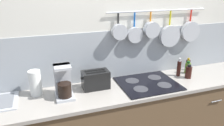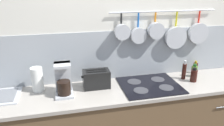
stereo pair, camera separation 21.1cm
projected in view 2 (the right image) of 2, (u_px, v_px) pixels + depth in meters
wall_back at (130, 45)px, 2.44m from camera, size 7.20×0.16×2.60m
cabinet_base at (136, 125)px, 2.43m from camera, size 3.36×0.54×0.88m
countertop at (137, 89)px, 2.28m from camera, size 3.40×0.56×0.03m
paper_towel_roll at (37, 80)px, 2.15m from camera, size 0.11×0.11×0.25m
coffee_maker at (63, 81)px, 2.10m from camera, size 0.17×0.21×0.31m
toaster at (96, 79)px, 2.24m from camera, size 0.29×0.16×0.19m
cooktop at (150, 85)px, 2.30m from camera, size 0.61×0.52×0.01m
bottle_hot_sauce at (184, 71)px, 2.44m from camera, size 0.05×0.05×0.22m
bottle_dish_soap at (194, 75)px, 2.38m from camera, size 0.07×0.07×0.16m
bottle_olive_oil at (194, 71)px, 2.51m from camera, size 0.07×0.07×0.15m
bottle_cooking_wine at (195, 68)px, 2.61m from camera, size 0.05×0.05×0.15m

